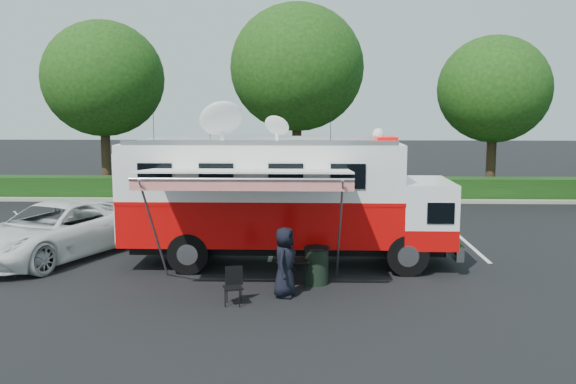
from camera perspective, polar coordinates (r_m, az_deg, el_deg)
name	(u,v)px	position (r m, az deg, el deg)	size (l,w,h in m)	color
ground_plane	(287,264)	(17.41, -0.05, -6.43)	(120.00, 120.00, 0.00)	black
back_border	(322,88)	(29.78, 3.02, 9.20)	(60.00, 6.14, 8.87)	#9E998E
stall_lines	(275,240)	(20.35, -1.18, -4.33)	(24.12, 5.50, 0.01)	silver
command_truck	(285,198)	(17.06, -0.31, -0.56)	(8.75, 2.41, 4.20)	black
awning	(246,175)	(14.52, -3.78, 1.54)	(4.78, 2.48, 2.89)	silver
white_suv	(56,258)	(19.25, -19.91, -5.52)	(2.59, 5.62, 1.56)	white
person	(285,296)	(14.59, -0.29, -9.27)	(0.77, 0.50, 1.58)	black
folding_table	(292,262)	(15.21, 0.33, -6.26)	(0.87, 0.72, 0.64)	black
folding_chair	(233,282)	(14.00, -4.87, -8.02)	(0.48, 0.51, 0.81)	black
trash_bin	(317,265)	(15.48, 2.56, -6.53)	(0.61, 0.61, 0.90)	black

